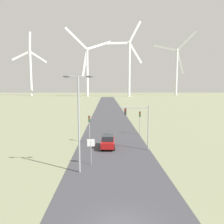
# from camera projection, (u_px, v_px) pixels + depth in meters

# --- Properties ---
(road_surface) EXTENTS (10.00, 240.00, 0.01)m
(road_surface) POSITION_uv_depth(u_px,v_px,m) (109.00, 117.00, 60.58)
(road_surface) COLOR #38383D
(road_surface) RESTS_ON ground
(streetlamp) EXTENTS (2.88, 0.32, 9.51)m
(streetlamp) POSITION_uv_depth(u_px,v_px,m) (79.00, 112.00, 21.00)
(streetlamp) COLOR #93999E
(streetlamp) RESTS_ON ground
(stop_sign_near) EXTENTS (0.81, 0.07, 2.86)m
(stop_sign_near) POSITION_uv_depth(u_px,v_px,m) (91.00, 147.00, 23.51)
(stop_sign_near) COLOR #93999E
(stop_sign_near) RESTS_ON ground
(traffic_light_post_near_left) EXTENTS (0.28, 0.34, 4.12)m
(traffic_light_post_near_left) POSITION_uv_depth(u_px,v_px,m) (89.00, 123.00, 32.74)
(traffic_light_post_near_left) COLOR #93999E
(traffic_light_post_near_left) RESTS_ON ground
(traffic_light_post_near_right) EXTENTS (0.28, 0.34, 4.08)m
(traffic_light_post_near_right) POSITION_uv_depth(u_px,v_px,m) (140.00, 118.00, 38.66)
(traffic_light_post_near_right) COLOR #93999E
(traffic_light_post_near_right) RESTS_ON ground
(traffic_light_mast_overhead) EXTENTS (3.68, 0.35, 5.97)m
(traffic_light_mast_overhead) POSITION_uv_depth(u_px,v_px,m) (139.00, 119.00, 28.81)
(traffic_light_mast_overhead) COLOR #93999E
(traffic_light_mast_overhead) RESTS_ON ground
(car_approaching) EXTENTS (1.92, 4.15, 1.83)m
(car_approaching) POSITION_uv_depth(u_px,v_px,m) (108.00, 141.00, 30.15)
(car_approaching) COLOR maroon
(car_approaching) RESTS_ON ground
(wind_turbine_far_left) EXTENTS (31.83, 5.13, 59.51)m
(wind_turbine_far_left) POSITION_uv_depth(u_px,v_px,m) (31.00, 68.00, 206.96)
(wind_turbine_far_left) COLOR silver
(wind_turbine_far_left) RESTS_ON ground
(wind_turbine_left) EXTENTS (38.26, 19.62, 57.00)m
(wind_turbine_left) POSITION_uv_depth(u_px,v_px,m) (87.00, 66.00, 189.42)
(wind_turbine_left) COLOR silver
(wind_turbine_left) RESTS_ON ground
(wind_turbine_center) EXTENTS (31.02, 2.76, 62.70)m
(wind_turbine_center) POSITION_uv_depth(u_px,v_px,m) (129.00, 64.00, 183.63)
(wind_turbine_center) COLOR silver
(wind_turbine_center) RESTS_ON ground
(wind_turbine_right) EXTENTS (37.66, 16.00, 61.44)m
(wind_turbine_right) POSITION_uv_depth(u_px,v_px,m) (177.00, 67.00, 216.85)
(wind_turbine_right) COLOR silver
(wind_turbine_right) RESTS_ON ground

